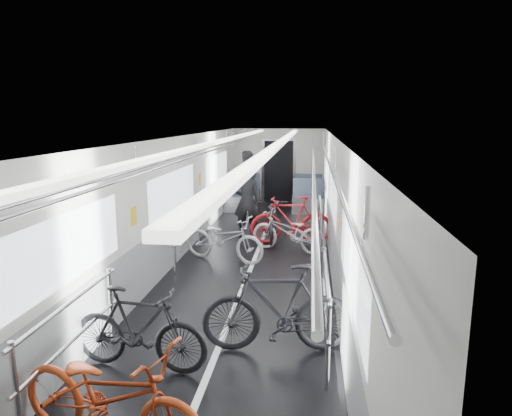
{
  "coord_description": "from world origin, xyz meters",
  "views": [
    {
      "loc": [
        1.07,
        -8.19,
        2.75
      ],
      "look_at": [
        0.0,
        0.64,
        0.99
      ],
      "focal_mm": 32.0,
      "sensor_mm": 36.0,
      "label": 1
    }
  ],
  "objects": [
    {
      "name": "bike_aisle",
      "position": [
        0.23,
        1.95,
        0.5
      ],
      "size": [
        0.78,
        1.93,
        0.99
      ],
      "primitive_type": "imported",
      "rotation": [
        0.0,
        0.0,
        0.06
      ],
      "color": "black",
      "rests_on": "floor"
    },
    {
      "name": "person_standing",
      "position": [
        -0.38,
        2.05,
        0.85
      ],
      "size": [
        0.65,
        0.45,
        1.71
      ],
      "primitive_type": "imported",
      "rotation": [
        0.0,
        0.0,
        3.2
      ],
      "color": "black",
      "rests_on": "floor"
    },
    {
      "name": "bike_left_near",
      "position": [
        -0.55,
        -4.95,
        0.49
      ],
      "size": [
        1.96,
        1.11,
        0.97
      ],
      "primitive_type": "imported",
      "rotation": [
        0.0,
        0.0,
        1.3
      ],
      "color": "#B23915",
      "rests_on": "floor"
    },
    {
      "name": "bike_right_far",
      "position": [
        0.66,
        1.6,
        0.54
      ],
      "size": [
        1.85,
        0.71,
        1.08
      ],
      "primitive_type": "imported",
      "rotation": [
        0.0,
        0.0,
        -1.45
      ],
      "color": "#A8141A",
      "rests_on": "floor"
    },
    {
      "name": "bike_left_far",
      "position": [
        -0.57,
        0.24,
        0.44
      ],
      "size": [
        1.79,
        1.09,
        0.89
      ],
      "primitive_type": "imported",
      "rotation": [
        0.0,
        0.0,
        1.25
      ],
      "color": "#B1B1B6",
      "rests_on": "floor"
    },
    {
      "name": "bike_left_mid",
      "position": [
        -0.77,
        -3.73,
        0.48
      ],
      "size": [
        1.62,
        0.61,
        0.95
      ],
      "primitive_type": "imported",
      "rotation": [
        0.0,
        0.0,
        1.46
      ],
      "color": "black",
      "rests_on": "floor"
    },
    {
      "name": "bike_right_mid",
      "position": [
        0.63,
        1.0,
        0.43
      ],
      "size": [
        1.73,
        1.08,
        0.86
      ],
      "primitive_type": "imported",
      "rotation": [
        0.0,
        0.0,
        -1.91
      ],
      "color": "#ABABB0",
      "rests_on": "floor"
    },
    {
      "name": "car_shell",
      "position": [
        0.0,
        1.78,
        1.13
      ],
      "size": [
        3.02,
        14.01,
        2.41
      ],
      "color": "black",
      "rests_on": "ground"
    },
    {
      "name": "person_seated",
      "position": [
        -0.84,
        5.08,
        0.9
      ],
      "size": [
        1.05,
        0.93,
        1.81
      ],
      "primitive_type": "imported",
      "rotation": [
        0.0,
        0.0,
        3.47
      ],
      "color": "#28262D",
      "rests_on": "floor"
    },
    {
      "name": "bike_right_near",
      "position": [
        0.72,
        -3.15,
        0.54
      ],
      "size": [
        1.85,
        0.71,
        1.09
      ],
      "primitive_type": "imported",
      "rotation": [
        0.0,
        0.0,
        -1.46
      ],
      "color": "black",
      "rests_on": "floor"
    }
  ]
}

